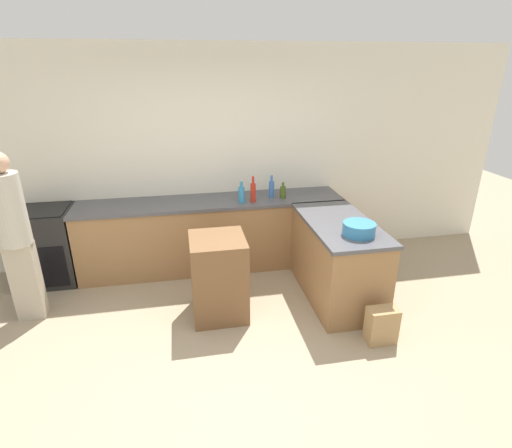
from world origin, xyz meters
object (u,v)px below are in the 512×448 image
object	(u,v)px
range_oven	(44,246)
island_table	(219,277)
dish_soap_bottle	(241,194)
hot_sauce_bottle	(253,192)
mixing_bowl	(359,229)
person_by_range	(14,232)
olive_oil_bottle	(283,192)
water_bottle_blue	(271,189)
paper_bag	(382,325)

from	to	relation	value
range_oven	island_table	xyz separation A→B (m)	(1.95, -1.09, -0.02)
dish_soap_bottle	hot_sauce_bottle	size ratio (longest dim) A/B	0.81
dish_soap_bottle	mixing_bowl	bearing A→B (deg)	-50.76
hot_sauce_bottle	person_by_range	xyz separation A→B (m)	(-2.45, -0.63, -0.07)
island_table	hot_sauce_bottle	size ratio (longest dim) A/B	2.73
olive_oil_bottle	water_bottle_blue	distance (m)	0.15
island_table	paper_bag	size ratio (longest dim) A/B	2.41
mixing_bowl	water_bottle_blue	xyz separation A→B (m)	(-0.58, 1.31, 0.05)
range_oven	hot_sauce_bottle	world-z (taller)	hot_sauce_bottle
island_table	dish_soap_bottle	world-z (taller)	dish_soap_bottle
hot_sauce_bottle	paper_bag	xyz separation A→B (m)	(0.91, -1.69, -0.84)
hot_sauce_bottle	paper_bag	distance (m)	2.10
person_by_range	paper_bag	xyz separation A→B (m)	(3.36, -1.06, -0.78)
water_bottle_blue	island_table	bearing A→B (deg)	-126.57
mixing_bowl	person_by_range	size ratio (longest dim) A/B	0.18
range_oven	island_table	distance (m)	2.24
hot_sauce_bottle	island_table	bearing A→B (deg)	-119.62
water_bottle_blue	mixing_bowl	bearing A→B (deg)	-66.21
range_oven	olive_oil_bottle	size ratio (longest dim) A/B	4.57
mixing_bowl	paper_bag	xyz separation A→B (m)	(0.08, -0.51, -0.78)
olive_oil_bottle	paper_bag	xyz separation A→B (m)	(0.52, -1.77, -0.80)
dish_soap_bottle	person_by_range	size ratio (longest dim) A/B	0.15
range_oven	person_by_range	distance (m)	0.93
water_bottle_blue	dish_soap_bottle	xyz separation A→B (m)	(-0.40, -0.12, -0.01)
water_bottle_blue	person_by_range	xyz separation A→B (m)	(-2.70, -0.75, -0.05)
olive_oil_bottle	paper_bag	distance (m)	2.01
mixing_bowl	hot_sauce_bottle	size ratio (longest dim) A/B	1.00
island_table	mixing_bowl	world-z (taller)	mixing_bowl
olive_oil_bottle	mixing_bowl	bearing A→B (deg)	-70.66
mixing_bowl	dish_soap_bottle	size ratio (longest dim) A/B	1.24
island_table	person_by_range	size ratio (longest dim) A/B	0.50
dish_soap_bottle	olive_oil_bottle	bearing A→B (deg)	7.36
island_table	olive_oil_bottle	size ratio (longest dim) A/B	4.36
person_by_range	paper_bag	distance (m)	3.61
mixing_bowl	hot_sauce_bottle	bearing A→B (deg)	125.15
mixing_bowl	hot_sauce_bottle	distance (m)	1.45
range_oven	mixing_bowl	bearing A→B (deg)	-21.87
olive_oil_bottle	island_table	bearing A→B (deg)	-132.31
person_by_range	range_oven	bearing A→B (deg)	92.88
olive_oil_bottle	dish_soap_bottle	size ratio (longest dim) A/B	0.77
island_table	hot_sauce_bottle	world-z (taller)	hot_sauce_bottle
mixing_bowl	dish_soap_bottle	bearing A→B (deg)	129.24
person_by_range	water_bottle_blue	bearing A→B (deg)	15.59
mixing_bowl	olive_oil_bottle	bearing A→B (deg)	109.34
water_bottle_blue	person_by_range	size ratio (longest dim) A/B	0.16
range_oven	water_bottle_blue	distance (m)	2.80
mixing_bowl	hot_sauce_bottle	world-z (taller)	hot_sauce_bottle
dish_soap_bottle	range_oven	bearing A→B (deg)	176.56
water_bottle_blue	dish_soap_bottle	bearing A→B (deg)	-163.47
island_table	paper_bag	distance (m)	1.65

